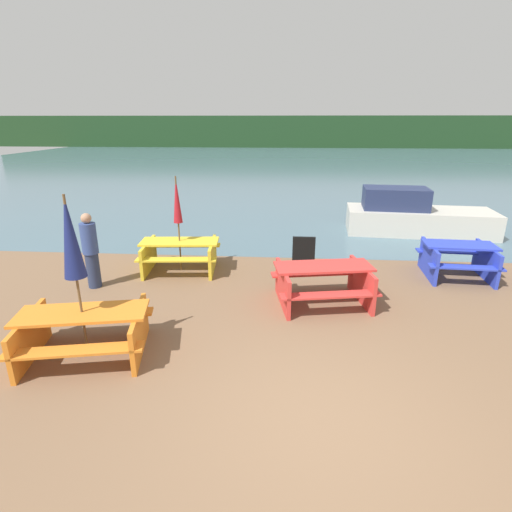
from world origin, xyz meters
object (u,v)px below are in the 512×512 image
(umbrella_crimson, at_px, (177,201))
(person, at_px, (91,251))
(picnic_table_yellow, at_px, (180,252))
(boat, at_px, (414,216))
(picnic_table_orange, at_px, (84,329))
(picnic_table_red, at_px, (323,281))
(umbrella_navy, at_px, (70,238))
(signboard, at_px, (304,252))
(picnic_table_blue, at_px, (458,258))

(umbrella_crimson, distance_m, person, 2.15)
(picnic_table_yellow, distance_m, boat, 7.63)
(picnic_table_yellow, relative_size, person, 1.18)
(picnic_table_orange, xyz_separation_m, picnic_table_red, (3.75, 2.13, 0.03))
(boat, distance_m, person, 9.60)
(picnic_table_orange, xyz_separation_m, umbrella_navy, (0.00, 0.00, 1.43))
(picnic_table_orange, xyz_separation_m, person, (-1.09, 2.58, 0.37))
(picnic_table_orange, height_order, signboard, signboard)
(picnic_table_orange, distance_m, person, 2.82)
(umbrella_crimson, relative_size, signboard, 3.00)
(signboard, bearing_deg, umbrella_crimson, -170.36)
(picnic_table_yellow, bearing_deg, boat, 30.65)
(boat, bearing_deg, picnic_table_yellow, -144.16)
(picnic_table_blue, relative_size, umbrella_navy, 0.65)
(umbrella_crimson, height_order, signboard, umbrella_crimson)
(umbrella_crimson, bearing_deg, umbrella_navy, -98.01)
(picnic_table_red, distance_m, boat, 6.41)
(person, xyz_separation_m, signboard, (4.56, 1.63, -0.44))
(picnic_table_blue, xyz_separation_m, umbrella_navy, (-6.94, -3.75, 1.41))
(boat, distance_m, signboard, 4.96)
(picnic_table_blue, xyz_separation_m, signboard, (-3.47, 0.45, -0.09))
(picnic_table_yellow, bearing_deg, picnic_table_blue, 0.43)
(picnic_table_blue, relative_size, boat, 0.35)
(picnic_table_orange, xyz_separation_m, picnic_table_yellow, (0.52, 3.71, 0.01))
(umbrella_crimson, relative_size, boat, 0.49)
(picnic_table_yellow, relative_size, umbrella_crimson, 0.85)
(picnic_table_orange, height_order, person, person)
(picnic_table_red, bearing_deg, person, 174.69)
(picnic_table_red, bearing_deg, signboard, 97.80)
(picnic_table_blue, height_order, umbrella_navy, umbrella_navy)
(picnic_table_red, height_order, umbrella_crimson, umbrella_crimson)
(person, bearing_deg, umbrella_crimson, 35.08)
(umbrella_crimson, bearing_deg, boat, 30.65)
(picnic_table_yellow, height_order, picnic_table_blue, picnic_table_blue)
(picnic_table_blue, bearing_deg, signboard, 172.57)
(picnic_table_red, distance_m, picnic_table_yellow, 3.60)
(umbrella_crimson, height_order, boat, umbrella_crimson)
(umbrella_navy, xyz_separation_m, signboard, (3.47, 4.21, -1.50))
(boat, height_order, signboard, boat)
(umbrella_crimson, xyz_separation_m, umbrella_navy, (-0.52, -3.71, 0.19))
(picnic_table_red, bearing_deg, umbrella_navy, -150.47)
(picnic_table_red, xyz_separation_m, umbrella_crimson, (-3.23, 1.58, 1.21))
(picnic_table_red, height_order, picnic_table_yellow, picnic_table_red)
(person, bearing_deg, picnic_table_red, -5.31)
(picnic_table_red, xyz_separation_m, signboard, (-0.29, 2.08, -0.10))
(signboard, bearing_deg, person, -160.30)
(picnic_table_orange, relative_size, picnic_table_red, 1.02)
(picnic_table_orange, height_order, picnic_table_red, picnic_table_red)
(picnic_table_yellow, distance_m, picnic_table_blue, 6.42)
(umbrella_crimson, xyz_separation_m, signboard, (2.95, 0.50, -1.30))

